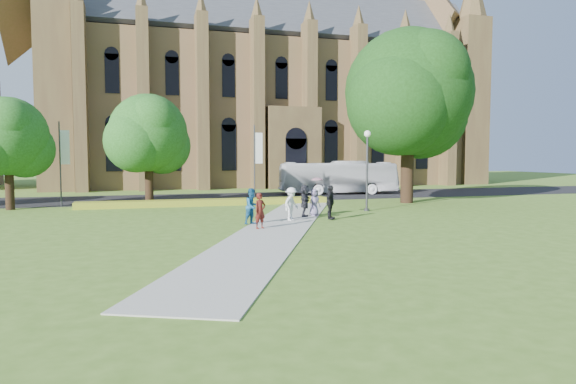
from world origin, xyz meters
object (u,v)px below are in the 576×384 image
object	(u,v)px
streetlamp	(367,160)
large_tree	(408,93)
pedestrian_0	(260,211)
tour_coach	(338,177)

from	to	relation	value
streetlamp	large_tree	world-z (taller)	large_tree
streetlamp	large_tree	xyz separation A→B (m)	(5.50, 4.50, 5.07)
streetlamp	pedestrian_0	size ratio (longest dim) A/B	3.00
large_tree	pedestrian_0	distance (m)	19.27
large_tree	tour_coach	world-z (taller)	large_tree
streetlamp	tour_coach	xyz separation A→B (m)	(3.90, 14.46, -1.72)
large_tree	tour_coach	bearing A→B (deg)	99.11
streetlamp	large_tree	size ratio (longest dim) A/B	0.40
large_tree	tour_coach	distance (m)	12.16
streetlamp	tour_coach	distance (m)	15.07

